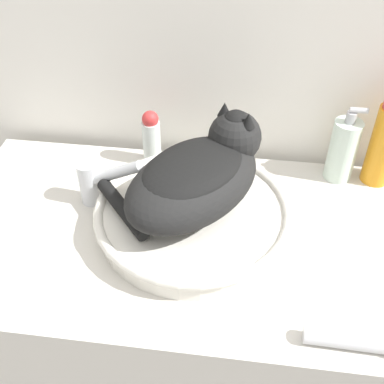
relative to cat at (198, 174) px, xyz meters
name	(u,v)px	position (x,y,z in m)	size (l,w,h in m)	color
wall_back	(228,0)	(0.02, 0.30, 0.23)	(8.00, 0.05, 2.40)	silver
vanity_counter	(204,346)	(0.02, -0.03, -0.55)	(1.11, 0.55, 0.84)	beige
sink_basin	(193,215)	(-0.01, -0.01, -0.10)	(0.40, 0.40, 0.06)	white
cat	(198,174)	(0.00, 0.00, 0.00)	(0.37, 0.37, 0.17)	black
faucet	(96,180)	(-0.22, 0.03, -0.07)	(0.15, 0.06, 0.14)	silver
deodorant_stick	(151,138)	(-0.13, 0.20, -0.06)	(0.04, 0.04, 0.14)	silver
soap_pump_bottle	(343,150)	(0.31, 0.20, -0.05)	(0.06, 0.06, 0.19)	silver
cream_tube	(354,341)	(0.29, -0.26, -0.12)	(0.16, 0.04, 0.03)	silver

